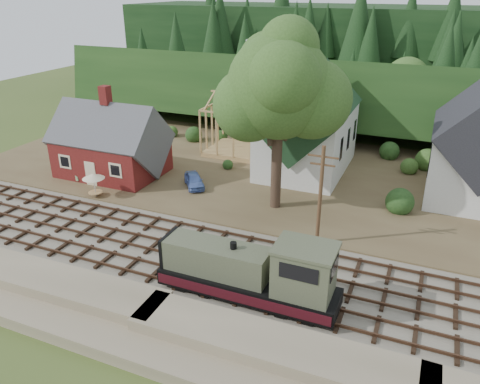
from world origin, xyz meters
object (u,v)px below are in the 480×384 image
at_px(patio_set, 93,177).
at_px(car_blue, 194,180).
at_px(locomotive, 254,274).
at_px(car_green, 73,172).

bearing_deg(patio_set, car_blue, 37.40).
bearing_deg(locomotive, patio_set, 155.91).
relative_size(car_green, patio_set, 1.45).
xyz_separation_m(car_blue, car_green, (-12.41, -2.71, -0.12)).
bearing_deg(locomotive, car_green, 154.74).
xyz_separation_m(locomotive, car_blue, (-11.71, 14.09, -1.07)).
bearing_deg(car_green, locomotive, -99.57).
height_order(car_green, patio_set, patio_set).
bearing_deg(car_blue, locomotive, -88.42).
bearing_deg(car_blue, car_green, 154.14).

